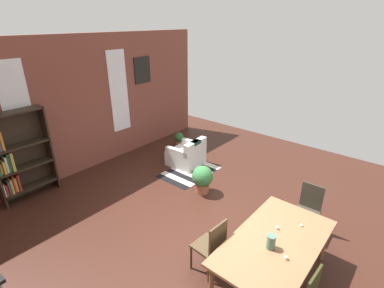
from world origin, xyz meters
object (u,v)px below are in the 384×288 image
(vase_on_table, at_px, (271,242))
(armchair_white, at_px, (187,155))
(bookshelf_tall, at_px, (18,158))
(dining_table, at_px, (275,245))
(potted_plant_corner, at_px, (202,178))
(dining_chair_far_left, at_px, (212,245))
(potted_plant_by_shelf, at_px, (179,139))
(dining_chair_head_right, at_px, (308,208))

(vase_on_table, height_order, armchair_white, vase_on_table)
(bookshelf_tall, xyz_separation_m, armchair_white, (3.43, -1.67, -0.68))
(dining_table, xyz_separation_m, potted_plant_corner, (1.21, 2.25, -0.30))
(dining_chair_far_left, xyz_separation_m, bookshelf_tall, (-0.97, 4.29, 0.44))
(armchair_white, height_order, potted_plant_by_shelf, armchair_white)
(dining_chair_head_right, relative_size, armchair_white, 1.13)
(bookshelf_tall, bearing_deg, potted_plant_corner, -46.99)
(armchair_white, bearing_deg, dining_table, -120.58)
(armchair_white, distance_m, potted_plant_by_shelf, 1.30)
(dining_table, height_order, potted_plant_by_shelf, dining_table)
(vase_on_table, xyz_separation_m, dining_chair_far_left, (-0.28, 0.78, -0.32))
(dining_chair_head_right, distance_m, armchair_white, 3.47)
(vase_on_table, height_order, potted_plant_by_shelf, vase_on_table)
(dining_table, bearing_deg, vase_on_table, 180.00)
(armchair_white, relative_size, potted_plant_by_shelf, 2.03)
(dining_chair_head_right, distance_m, potted_plant_corner, 2.26)
(armchair_white, bearing_deg, potted_plant_corner, -124.93)
(bookshelf_tall, height_order, potted_plant_corner, bookshelf_tall)
(bookshelf_tall, distance_m, potted_plant_corner, 3.90)
(armchair_white, relative_size, potted_plant_corner, 1.31)
(armchair_white, height_order, potted_plant_corner, armchair_white)
(dining_table, distance_m, potted_plant_by_shelf, 5.26)
(armchair_white, bearing_deg, dining_chair_far_left, -133.18)
(bookshelf_tall, relative_size, potted_plant_by_shelf, 4.66)
(potted_plant_by_shelf, bearing_deg, dining_chair_far_left, -131.91)
(dining_chair_far_left, relative_size, bookshelf_tall, 0.49)
(potted_plant_by_shelf, bearing_deg, dining_chair_head_right, -108.11)
(potted_plant_corner, bearing_deg, dining_table, -118.20)
(dining_table, height_order, dining_chair_head_right, dining_chair_head_right)
(vase_on_table, bearing_deg, dining_table, -0.00)
(dining_table, xyz_separation_m, bookshelf_tall, (-1.42, 5.07, 0.29))
(bookshelf_tall, bearing_deg, armchair_white, -25.89)
(vase_on_table, bearing_deg, potted_plant_by_shelf, 55.93)
(bookshelf_tall, bearing_deg, dining_chair_far_left, -77.31)
(armchair_white, xyz_separation_m, potted_plant_corner, (-0.80, -1.15, 0.08))
(bookshelf_tall, height_order, armchair_white, bookshelf_tall)
(vase_on_table, relative_size, potted_plant_corner, 0.32)
(dining_table, xyz_separation_m, potted_plant_by_shelf, (2.82, 4.42, -0.44))
(dining_chair_far_left, relative_size, potted_plant_by_shelf, 2.28)
(dining_chair_far_left, distance_m, dining_chair_head_right, 1.98)
(vase_on_table, xyz_separation_m, armchair_white, (2.18, 3.40, -0.56))
(dining_chair_head_right, relative_size, bookshelf_tall, 0.49)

